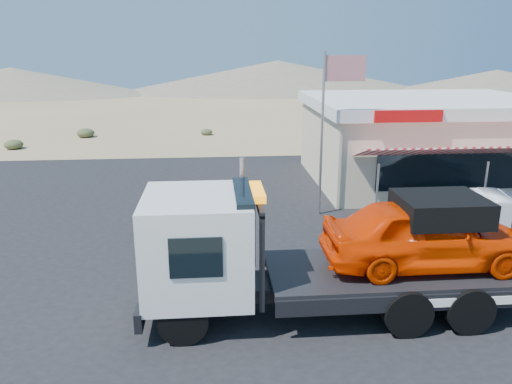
# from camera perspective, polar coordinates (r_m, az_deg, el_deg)

# --- Properties ---
(ground) EXTENTS (120.00, 120.00, 0.00)m
(ground) POSITION_cam_1_polar(r_m,az_deg,el_deg) (14.64, -7.50, -8.79)
(ground) COLOR #8A6D4E
(ground) RESTS_ON ground
(asphalt_lot) EXTENTS (32.00, 24.00, 0.02)m
(asphalt_lot) POSITION_cam_1_polar(r_m,az_deg,el_deg) (17.42, -0.52, -4.39)
(asphalt_lot) COLOR black
(asphalt_lot) RESTS_ON ground
(tow_truck) EXTENTS (9.34, 2.77, 3.12)m
(tow_truck) POSITION_cam_1_polar(r_m,az_deg,el_deg) (11.86, 8.88, -6.18)
(tow_truck) COLOR black
(tow_truck) RESTS_ON asphalt_lot
(white_sedan) EXTENTS (4.97, 2.52, 1.56)m
(white_sedan) POSITION_cam_1_polar(r_m,az_deg,el_deg) (18.18, 26.55, -2.65)
(white_sedan) COLOR silver
(white_sedan) RESTS_ON asphalt_lot
(jerky_store) EXTENTS (10.40, 9.97, 3.90)m
(jerky_store) POSITION_cam_1_polar(r_m,az_deg,el_deg) (24.62, 18.54, 5.72)
(jerky_store) COLOR beige
(jerky_store) RESTS_ON asphalt_lot
(flagpole) EXTENTS (1.55, 0.10, 6.00)m
(flagpole) POSITION_cam_1_polar(r_m,az_deg,el_deg) (18.39, 8.33, 8.64)
(flagpole) COLOR #99999E
(flagpole) RESTS_ON asphalt_lot
(distant_hills) EXTENTS (126.00, 48.00, 4.20)m
(distant_hills) POSITION_cam_1_polar(r_m,az_deg,el_deg) (69.32, -14.02, 12.37)
(distant_hills) COLOR #726B59
(distant_hills) RESTS_ON ground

